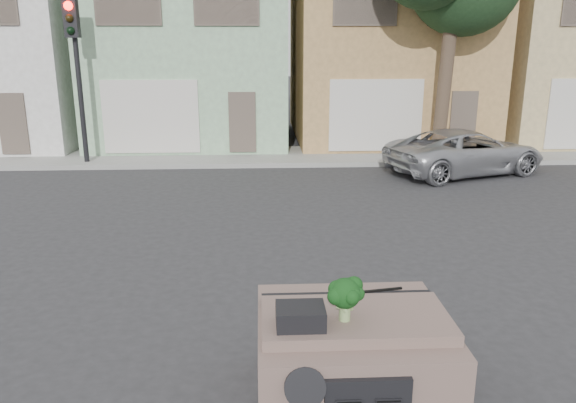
{
  "coord_description": "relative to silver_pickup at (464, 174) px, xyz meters",
  "views": [
    {
      "loc": [
        -0.95,
        -8.32,
        3.8
      ],
      "look_at": [
        -0.51,
        0.5,
        1.3
      ],
      "focal_mm": 35.0,
      "sensor_mm": 36.0,
      "label": 1
    }
  ],
  "objects": [
    {
      "name": "tree_near",
      "position": [
        -0.18,
        1.87,
        4.25
      ],
      "size": [
        4.4,
        4.0,
        8.5
      ],
      "primitive_type": "cube",
      "color": "#1B351B",
      "rests_on": "ground"
    },
    {
      "name": "traffic_signal",
      "position": [
        -11.68,
        1.57,
        2.55
      ],
      "size": [
        0.4,
        0.4,
        5.1
      ],
      "primitive_type": "cube",
      "color": "black",
      "rests_on": "ground"
    },
    {
      "name": "townhouse_beige",
      "position": [
        6.32,
        6.57,
        3.77
      ],
      "size": [
        7.2,
        8.2,
        7.55
      ],
      "primitive_type": "cube",
      "color": "tan",
      "rests_on": "ground"
    },
    {
      "name": "wiper_arm",
      "position": [
        -4.9,
        -10.55,
        1.13
      ],
      "size": [
        0.69,
        0.15,
        0.02
      ],
      "primitive_type": "cube",
      "rotation": [
        0.0,
        0.0,
        0.17
      ],
      "color": "black",
      "rests_on": "car_dashboard"
    },
    {
      "name": "townhouse_tan",
      "position": [
        -1.18,
        6.57,
        3.77
      ],
      "size": [
        7.2,
        8.2,
        7.55
      ],
      "primitive_type": "cube",
      "color": "tan",
      "rests_on": "ground"
    },
    {
      "name": "instrument_hump",
      "position": [
        -5.76,
        -11.28,
        1.22
      ],
      "size": [
        0.48,
        0.38,
        0.2
      ],
      "primitive_type": "cube",
      "color": "black",
      "rests_on": "car_dashboard"
    },
    {
      "name": "townhouse_mint",
      "position": [
        -8.68,
        6.57,
        3.77
      ],
      "size": [
        7.2,
        8.2,
        7.55
      ],
      "primitive_type": "cube",
      "color": "#97BF97",
      "rests_on": "ground"
    },
    {
      "name": "broccoli",
      "position": [
        -5.31,
        -11.18,
        1.35
      ],
      "size": [
        0.52,
        0.52,
        0.46
      ],
      "primitive_type": "cube",
      "rotation": [
        0.0,
        0.0,
        0.64
      ],
      "color": "black",
      "rests_on": "car_dashboard"
    },
    {
      "name": "silver_pickup",
      "position": [
        0.0,
        0.0,
        0.0
      ],
      "size": [
        5.29,
        3.7,
        1.34
      ],
      "primitive_type": "imported",
      "rotation": [
        0.0,
        0.0,
        1.91
      ],
      "color": "#B3B4BA",
      "rests_on": "ground"
    },
    {
      "name": "ground_plane",
      "position": [
        -5.18,
        -7.93,
        0.0
      ],
      "size": [
        120.0,
        120.0,
        0.0
      ],
      "primitive_type": "plane",
      "color": "#303033",
      "rests_on": "ground"
    },
    {
      "name": "car_dashboard",
      "position": [
        -5.18,
        -10.93,
        0.56
      ],
      "size": [
        2.0,
        1.8,
        1.12
      ],
      "primitive_type": "cube",
      "color": "#725A52",
      "rests_on": "ground"
    },
    {
      "name": "sidewalk",
      "position": [
        -5.18,
        2.57,
        0.07
      ],
      "size": [
        40.0,
        3.0,
        0.15
      ],
      "primitive_type": "cube",
      "color": "gray",
      "rests_on": "ground"
    }
  ]
}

